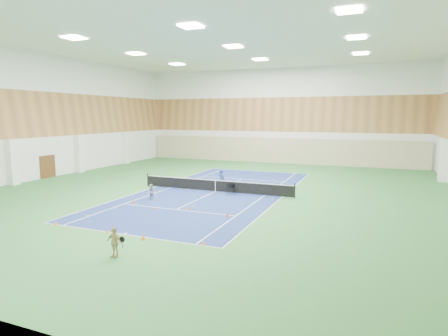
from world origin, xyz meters
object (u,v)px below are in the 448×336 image
object	(u,v)px
coach	(221,179)
child_court	(151,192)
tennis_net	(215,185)
ball_cart	(231,189)
child_apron	(114,242)

from	to	relation	value
coach	child_court	distance (m)	6.49
tennis_net	ball_cart	distance (m)	1.69
coach	ball_cart	size ratio (longest dim) A/B	1.93
ball_cart	tennis_net	bearing A→B (deg)	165.91
tennis_net	coach	size ratio (longest dim) A/B	7.93
tennis_net	ball_cart	size ratio (longest dim) A/B	15.32
child_court	coach	bearing A→B (deg)	63.50
tennis_net	child_apron	world-z (taller)	child_apron
child_court	child_apron	distance (m)	11.11
child_apron	child_court	bearing A→B (deg)	120.55
coach	child_apron	world-z (taller)	coach
ball_cart	coach	bearing A→B (deg)	137.57
tennis_net	child_apron	xyz separation A→B (m)	(1.56, -14.57, 0.11)
tennis_net	coach	world-z (taller)	coach
child_court	child_apron	xyz separation A→B (m)	(4.67, -10.08, 0.10)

